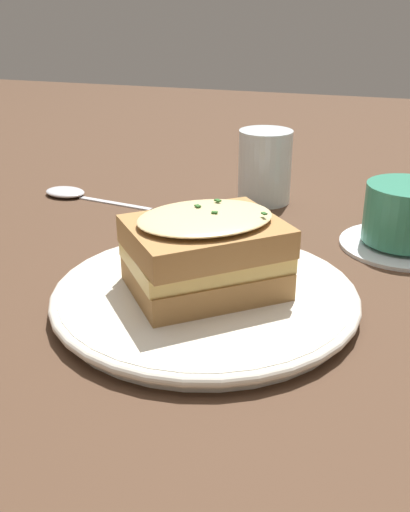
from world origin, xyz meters
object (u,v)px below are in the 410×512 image
object	(u,v)px
dinner_plate	(205,296)
water_glass	(265,167)
teacup_with_saucer	(405,219)
spoon	(71,193)
sandwich	(205,252)

from	to	relation	value
dinner_plate	water_glass	distance (m)	0.30
teacup_with_saucer	spoon	xyz separation A→B (m)	(-0.04, -0.43, -0.03)
teacup_with_saucer	water_glass	size ratio (longest dim) A/B	1.51
sandwich	spoon	world-z (taller)	sandwich
water_glass	teacup_with_saucer	bearing A→B (deg)	59.17
dinner_plate	water_glass	world-z (taller)	water_glass
dinner_plate	teacup_with_saucer	distance (m)	0.25
spoon	sandwich	bearing A→B (deg)	-123.30
teacup_with_saucer	dinner_plate	bearing A→B (deg)	117.18
dinner_plate	teacup_with_saucer	xyz separation A→B (m)	(-0.19, 0.16, 0.02)
sandwich	water_glass	world-z (taller)	water_glass
spoon	dinner_plate	bearing A→B (deg)	-123.13
dinner_plate	sandwich	xyz separation A→B (m)	(0.00, 0.00, 0.04)
sandwich	spoon	xyz separation A→B (m)	(-0.24, -0.27, -0.05)
water_glass	spoon	distance (m)	0.26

